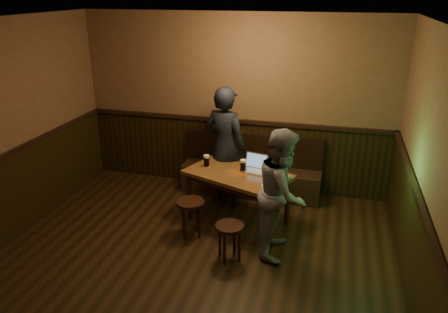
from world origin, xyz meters
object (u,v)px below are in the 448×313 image
object	(u,v)px
stool_left	(191,208)
pint_right	(267,178)
pub_table	(238,180)
laptop	(255,166)
bench	(251,175)
pint_left	(206,161)
pint_mid	(243,166)
person_grey	(282,193)
stool_right	(230,232)
person_suit	(225,147)

from	to	relation	value
stool_left	pint_right	size ratio (longest dim) A/B	3.32
pub_table	laptop	world-z (taller)	laptop
stool_left	bench	bearing A→B (deg)	70.75
pint_left	stool_left	bearing A→B (deg)	-93.06
stool_left	pub_table	bearing A→B (deg)	45.13
pint_mid	pint_right	world-z (taller)	pint_mid
bench	pint_left	bearing A→B (deg)	-119.68
pub_table	pint_left	distance (m)	0.53
stool_left	person_grey	world-z (taller)	person_grey
pint_left	laptop	bearing A→B (deg)	3.43
stool_right	pint_right	bearing A→B (deg)	65.77
stool_left	person_suit	xyz separation A→B (m)	(0.21, 1.03, 0.52)
stool_right	person_suit	distance (m)	1.60
pub_table	person_suit	distance (m)	0.66
bench	person_suit	world-z (taller)	person_suit
bench	pint_left	distance (m)	1.11
stool_right	pint_left	xyz separation A→B (m)	(-0.60, 1.04, 0.46)
pint_mid	pint_right	distance (m)	0.49
stool_right	laptop	xyz separation A→B (m)	(0.08, 1.09, 0.43)
pint_mid	laptop	size ratio (longest dim) A/B	0.47
person_suit	laptop	bearing A→B (deg)	161.51
pint_left	laptop	size ratio (longest dim) A/B	0.47
pint_mid	stool_right	bearing A→B (deg)	-86.42
bench	person_grey	bearing A→B (deg)	-65.97
bench	pint_mid	world-z (taller)	bench
bench	person_suit	bearing A→B (deg)	-124.72
bench	stool_left	size ratio (longest dim) A/B	4.36
pint_left	person_grey	distance (m)	1.36
stool_right	person_grey	world-z (taller)	person_grey
pub_table	bench	bearing A→B (deg)	110.69
laptop	bench	bearing A→B (deg)	116.30
pint_mid	person_suit	size ratio (longest dim) A/B	0.09
pub_table	stool_left	bearing A→B (deg)	-114.18
person_grey	pint_left	bearing A→B (deg)	61.56
pub_table	stool_left	xyz separation A→B (m)	(-0.52, -0.52, -0.25)
bench	person_suit	size ratio (longest dim) A/B	1.20
pint_right	person_suit	size ratio (longest dim) A/B	0.08
bench	stool_right	bearing A→B (deg)	-86.44
stool_left	pint_mid	world-z (taller)	pint_mid
pint_right	laptop	xyz separation A→B (m)	(-0.23, 0.38, -0.02)
pint_right	person_grey	world-z (taller)	person_grey
stool_left	laptop	world-z (taller)	laptop
laptop	person_suit	distance (m)	0.64
pub_table	pint_right	xyz separation A→B (m)	(0.44, -0.22, 0.17)
pub_table	pint_left	world-z (taller)	pint_left
laptop	stool_left	bearing A→B (deg)	-124.60
laptop	pub_table	bearing A→B (deg)	-130.33
pint_mid	laptop	distance (m)	0.17
pint_mid	person_grey	distance (m)	0.91
pint_left	person_grey	xyz separation A→B (m)	(1.17, -0.69, -0.03)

